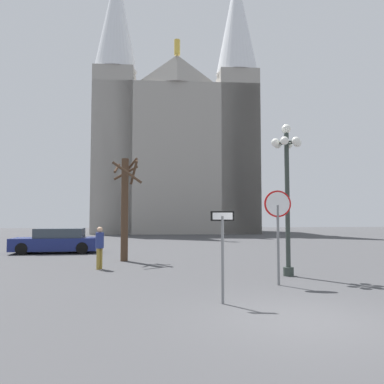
{
  "coord_description": "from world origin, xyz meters",
  "views": [
    {
      "loc": [
        -3.06,
        -7.42,
        2.08
      ],
      "look_at": [
        0.09,
        20.56,
        3.85
      ],
      "focal_mm": 35.53,
      "sensor_mm": 36.0,
      "label": 1
    }
  ],
  "objects_px": {
    "one_way_arrow_sign": "(223,246)",
    "parked_car_near_navy": "(57,241)",
    "bare_tree": "(125,204)",
    "stop_sign": "(278,218)",
    "street_lamp": "(287,177)",
    "pedestrian_walking": "(100,244)",
    "cathedral": "(176,146)"
  },
  "relations": [
    {
      "from": "pedestrian_walking",
      "to": "bare_tree",
      "type": "bearing_deg",
      "value": 73.1
    },
    {
      "from": "bare_tree",
      "to": "stop_sign",
      "type": "bearing_deg",
      "value": -53.19
    },
    {
      "from": "cathedral",
      "to": "parked_car_near_navy",
      "type": "relative_size",
      "value": 7.11
    },
    {
      "from": "bare_tree",
      "to": "pedestrian_walking",
      "type": "distance_m",
      "value": 3.18
    },
    {
      "from": "cathedral",
      "to": "one_way_arrow_sign",
      "type": "relative_size",
      "value": 15.11
    },
    {
      "from": "parked_car_near_navy",
      "to": "one_way_arrow_sign",
      "type": "bearing_deg",
      "value": -62.31
    },
    {
      "from": "stop_sign",
      "to": "parked_car_near_navy",
      "type": "xyz_separation_m",
      "value": [
        -9.03,
        10.95,
        -1.36
      ]
    },
    {
      "from": "one_way_arrow_sign",
      "to": "stop_sign",
      "type": "bearing_deg",
      "value": 45.76
    },
    {
      "from": "cathedral",
      "to": "parked_car_near_navy",
      "type": "xyz_separation_m",
      "value": [
        -8.47,
        -25.36,
        -10.25
      ]
    },
    {
      "from": "one_way_arrow_sign",
      "to": "street_lamp",
      "type": "height_order",
      "value": "street_lamp"
    },
    {
      "from": "one_way_arrow_sign",
      "to": "bare_tree",
      "type": "distance_m",
      "value": 9.4
    },
    {
      "from": "stop_sign",
      "to": "one_way_arrow_sign",
      "type": "distance_m",
      "value": 3.12
    },
    {
      "from": "one_way_arrow_sign",
      "to": "pedestrian_walking",
      "type": "distance_m",
      "value": 7.24
    },
    {
      "from": "bare_tree",
      "to": "parked_car_near_navy",
      "type": "distance_m",
      "value": 6.2
    },
    {
      "from": "bare_tree",
      "to": "pedestrian_walking",
      "type": "xyz_separation_m",
      "value": [
        -0.8,
        -2.62,
        -1.62
      ]
    },
    {
      "from": "stop_sign",
      "to": "one_way_arrow_sign",
      "type": "bearing_deg",
      "value": -134.24
    },
    {
      "from": "bare_tree",
      "to": "pedestrian_walking",
      "type": "bearing_deg",
      "value": -106.9
    },
    {
      "from": "pedestrian_walking",
      "to": "stop_sign",
      "type": "bearing_deg",
      "value": -34.97
    },
    {
      "from": "street_lamp",
      "to": "stop_sign",
      "type": "bearing_deg",
      "value": -119.34
    },
    {
      "from": "stop_sign",
      "to": "pedestrian_walking",
      "type": "distance_m",
      "value": 7.14
    },
    {
      "from": "street_lamp",
      "to": "pedestrian_walking",
      "type": "distance_m",
      "value": 7.54
    },
    {
      "from": "stop_sign",
      "to": "street_lamp",
      "type": "bearing_deg",
      "value": 60.66
    },
    {
      "from": "stop_sign",
      "to": "parked_car_near_navy",
      "type": "height_order",
      "value": "stop_sign"
    },
    {
      "from": "pedestrian_walking",
      "to": "parked_car_near_navy",
      "type": "bearing_deg",
      "value": 115.12
    },
    {
      "from": "street_lamp",
      "to": "pedestrian_walking",
      "type": "relative_size",
      "value": 3.23
    },
    {
      "from": "stop_sign",
      "to": "street_lamp",
      "type": "xyz_separation_m",
      "value": [
        0.93,
        1.66,
        1.42
      ]
    },
    {
      "from": "one_way_arrow_sign",
      "to": "parked_car_near_navy",
      "type": "bearing_deg",
      "value": 117.69
    },
    {
      "from": "cathedral",
      "to": "parked_car_near_navy",
      "type": "height_order",
      "value": "cathedral"
    },
    {
      "from": "one_way_arrow_sign",
      "to": "parked_car_near_navy",
      "type": "height_order",
      "value": "one_way_arrow_sign"
    },
    {
      "from": "street_lamp",
      "to": "bare_tree",
      "type": "distance_m",
      "value": 7.8
    },
    {
      "from": "street_lamp",
      "to": "one_way_arrow_sign",
      "type": "bearing_deg",
      "value": -128.53
    },
    {
      "from": "cathedral",
      "to": "parked_car_near_navy",
      "type": "bearing_deg",
      "value": -108.48
    }
  ]
}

